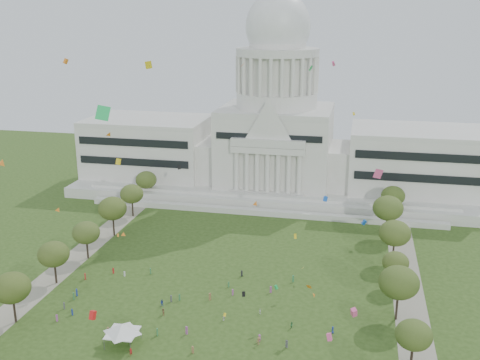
# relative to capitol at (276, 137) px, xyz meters

# --- Properties ---
(ground) EXTENTS (400.00, 400.00, 0.00)m
(ground) POSITION_rel_capitol_xyz_m (0.00, -113.59, -22.30)
(ground) COLOR #2B4516
(ground) RESTS_ON ground
(capitol) EXTENTS (160.00, 64.50, 91.30)m
(capitol) POSITION_rel_capitol_xyz_m (0.00, 0.00, 0.00)
(capitol) COLOR beige
(capitol) RESTS_ON ground
(path_left) EXTENTS (8.00, 160.00, 0.04)m
(path_left) POSITION_rel_capitol_xyz_m (-48.00, -83.59, -22.28)
(path_left) COLOR gray
(path_left) RESTS_ON ground
(path_right) EXTENTS (8.00, 160.00, 0.04)m
(path_right) POSITION_rel_capitol_xyz_m (48.00, -83.59, -22.28)
(path_right) COLOR gray
(path_right) RESTS_ON ground
(row_tree_l_1) EXTENTS (8.86, 8.86, 12.59)m
(row_tree_l_1) POSITION_rel_capitol_xyz_m (-44.07, -116.55, -13.34)
(row_tree_l_1) COLOR black
(row_tree_l_1) RESTS_ON ground
(row_tree_r_1) EXTENTS (7.58, 7.58, 10.78)m
(row_tree_r_1) POSITION_rel_capitol_xyz_m (46.22, -115.34, -14.64)
(row_tree_r_1) COLOR black
(row_tree_r_1) RESTS_ON ground
(row_tree_l_2) EXTENTS (8.42, 8.42, 11.97)m
(row_tree_l_2) POSITION_rel_capitol_xyz_m (-45.04, -96.29, -13.79)
(row_tree_l_2) COLOR black
(row_tree_l_2) RESTS_ON ground
(row_tree_r_2) EXTENTS (9.55, 9.55, 13.58)m
(row_tree_r_2) POSITION_rel_capitol_xyz_m (44.17, -96.15, -12.64)
(row_tree_r_2) COLOR black
(row_tree_r_2) RESTS_ON ground
(row_tree_l_3) EXTENTS (8.12, 8.12, 11.55)m
(row_tree_l_3) POSITION_rel_capitol_xyz_m (-44.09, -79.67, -14.09)
(row_tree_l_3) COLOR black
(row_tree_l_3) RESTS_ON ground
(row_tree_r_3) EXTENTS (7.01, 7.01, 9.98)m
(row_tree_r_3) POSITION_rel_capitol_xyz_m (44.40, -79.10, -15.21)
(row_tree_r_3) COLOR black
(row_tree_r_3) RESTS_ON ground
(row_tree_l_4) EXTENTS (9.29, 9.29, 13.21)m
(row_tree_l_4) POSITION_rel_capitol_xyz_m (-44.08, -61.17, -12.90)
(row_tree_l_4) COLOR black
(row_tree_l_4) RESTS_ON ground
(row_tree_r_4) EXTENTS (9.19, 9.19, 13.06)m
(row_tree_r_4) POSITION_rel_capitol_xyz_m (44.76, -63.55, -13.01)
(row_tree_r_4) COLOR black
(row_tree_r_4) RESTS_ON ground
(row_tree_l_5) EXTENTS (8.33, 8.33, 11.85)m
(row_tree_l_5) POSITION_rel_capitol_xyz_m (-45.22, -42.58, -13.88)
(row_tree_l_5) COLOR black
(row_tree_l_5) RESTS_ON ground
(row_tree_r_5) EXTENTS (9.82, 9.82, 13.96)m
(row_tree_r_5) POSITION_rel_capitol_xyz_m (43.49, -43.40, -12.37)
(row_tree_r_5) COLOR black
(row_tree_r_5) RESTS_ON ground
(row_tree_l_6) EXTENTS (8.19, 8.19, 11.64)m
(row_tree_l_6) POSITION_rel_capitol_xyz_m (-46.87, -24.45, -14.02)
(row_tree_l_6) COLOR black
(row_tree_l_6) RESTS_ON ground
(row_tree_r_6) EXTENTS (8.42, 8.42, 11.97)m
(row_tree_r_6) POSITION_rel_capitol_xyz_m (45.96, -25.46, -13.79)
(row_tree_r_6) COLOR black
(row_tree_r_6) RESTS_ON ground
(event_tent) EXTENTS (9.46, 9.46, 5.10)m
(event_tent) POSITION_rel_capitol_xyz_m (-15.42, -119.78, -18.34)
(event_tent) COLOR #4C4C4C
(event_tent) RESTS_ON ground
(person_0) EXTENTS (0.77, 0.94, 1.65)m
(person_0) POSITION_rel_capitol_xyz_m (29.72, -105.51, -21.47)
(person_0) COLOR navy
(person_0) RESTS_ON ground
(person_2) EXTENTS (0.88, 0.94, 1.65)m
(person_2) POSITION_rel_capitol_xyz_m (20.34, -105.47, -21.47)
(person_2) COLOR #33723F
(person_2) RESTS_ON ground
(person_3) EXTENTS (1.18, 1.23, 1.74)m
(person_3) POSITION_rel_capitol_xyz_m (13.92, -112.39, -21.43)
(person_3) COLOR #994C8C
(person_3) RESTS_ON ground
(person_4) EXTENTS (0.71, 1.11, 1.79)m
(person_4) POSITION_rel_capitol_xyz_m (4.02, -105.40, -21.40)
(person_4) COLOR silver
(person_4) RESTS_ON ground
(person_5) EXTENTS (1.23, 1.81, 1.81)m
(person_5) POSITION_rel_capitol_xyz_m (-10.87, -106.20, -21.39)
(person_5) COLOR olive
(person_5) RESTS_ON ground
(person_7) EXTENTS (0.79, 0.74, 1.75)m
(person_7) POSITION_rel_capitol_xyz_m (-12.04, -123.47, -21.42)
(person_7) COLOR #B21E1E
(person_7) RESTS_ON ground
(person_8) EXTENTS (0.86, 0.59, 1.67)m
(person_8) POSITION_rel_capitol_xyz_m (-12.81, -101.86, -21.46)
(person_8) COLOR navy
(person_8) RESTS_ON ground
(person_9) EXTENTS (1.30, 1.30, 1.87)m
(person_9) POSITION_rel_capitol_xyz_m (13.99, -113.73, -21.36)
(person_9) COLOR olive
(person_9) RESTS_ON ground
(person_10) EXTENTS (0.74, 0.92, 1.38)m
(person_10) POSITION_rel_capitol_xyz_m (11.94, -100.65, -21.61)
(person_10) COLOR silver
(person_10) RESTS_ON ground
(distant_crowd) EXTENTS (59.10, 38.71, 1.95)m
(distant_crowd) POSITION_rel_capitol_xyz_m (-12.95, -100.58, -21.40)
(distant_crowd) COLOR #994C8C
(distant_crowd) RESTS_ON ground
(kite_swarm) EXTENTS (79.86, 110.05, 59.03)m
(kite_swarm) POSITION_rel_capitol_xyz_m (1.60, -105.35, 2.91)
(kite_swarm) COLOR yellow
(kite_swarm) RESTS_ON ground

